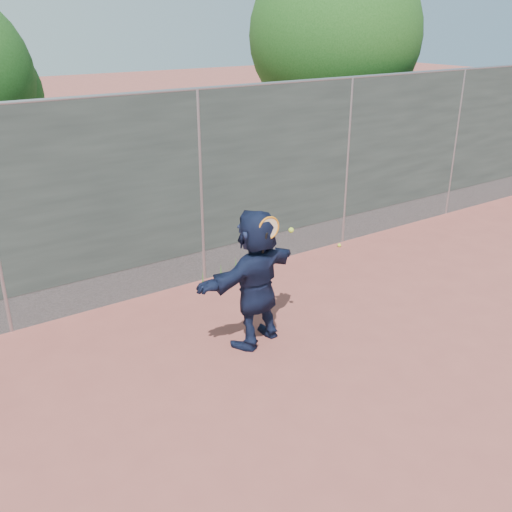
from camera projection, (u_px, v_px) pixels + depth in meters
ground at (351, 384)px, 6.63m from camera, size 80.00×80.00×0.00m
player at (256, 278)px, 7.19m from camera, size 1.77×0.94×1.82m
ball_ground at (339, 245)px, 10.58m from camera, size 0.07×0.07×0.07m
fence at (201, 185)px, 8.69m from camera, size 20.00×0.06×3.03m
swing_action at (271, 230)px, 6.81m from camera, size 0.54×0.13×0.51m
tree_right at (339, 40)px, 12.09m from camera, size 3.78×3.60×5.39m
weed_clump at (223, 270)px, 9.32m from camera, size 0.68×0.07×0.30m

